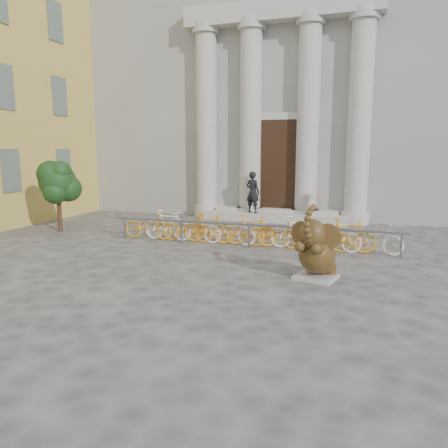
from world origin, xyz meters
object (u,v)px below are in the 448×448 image
(elephant_statue, at_px, (316,252))
(bike_rack, at_px, (251,230))
(tree, at_px, (58,182))
(pedestrian, at_px, (253,192))

(elephant_statue, bearing_deg, bike_rack, 142.26)
(tree, xyz_separation_m, pedestrian, (6.09, 4.47, -0.58))
(elephant_statue, xyz_separation_m, bike_rack, (-2.32, 2.98, -0.14))
(bike_rack, xyz_separation_m, tree, (-7.25, 0.17, 1.30))
(tree, relative_size, pedestrian, 1.49)
(bike_rack, height_order, tree, tree)
(bike_rack, xyz_separation_m, pedestrian, (-1.16, 4.64, 0.72))
(pedestrian, bearing_deg, tree, 56.97)
(elephant_statue, relative_size, tree, 0.68)
(bike_rack, bearing_deg, pedestrian, 104.01)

